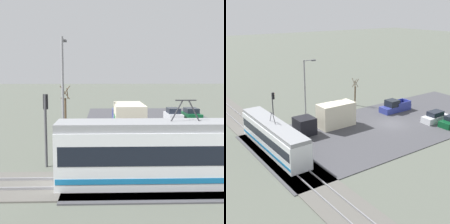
# 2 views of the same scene
# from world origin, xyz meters

# --- Properties ---
(ground_plane) EXTENTS (320.00, 320.00, 0.00)m
(ground_plane) POSITION_xyz_m (0.00, 0.00, 0.00)
(ground_plane) COLOR #565B51
(road_surface) EXTENTS (16.25, 39.50, 0.08)m
(road_surface) POSITION_xyz_m (0.00, 0.00, 0.04)
(road_surface) COLOR #424247
(road_surface) RESTS_ON ground
(rail_bed) EXTENTS (69.04, 4.40, 0.22)m
(rail_bed) POSITION_xyz_m (0.00, 17.21, 0.05)
(rail_bed) COLOR #5B5954
(rail_bed) RESTS_ON ground
(light_rail_tram) EXTENTS (13.50, 2.55, 4.50)m
(light_rail_tram) POSITION_xyz_m (1.71, 17.21, 1.72)
(light_rail_tram) COLOR white
(light_rail_tram) RESTS_ON ground
(box_truck) EXTENTS (2.45, 8.81, 3.32)m
(box_truck) POSITION_xyz_m (3.79, 8.19, 1.61)
(box_truck) COLOR black
(box_truck) RESTS_ON ground
(pickup_truck) EXTENTS (1.94, 5.31, 1.94)m
(pickup_truck) POSITION_xyz_m (3.83, -4.47, 0.81)
(pickup_truck) COLOR navy
(pickup_truck) RESTS_ON ground
(sedan_car_0) EXTENTS (1.80, 4.35, 1.47)m
(sedan_car_0) POSITION_xyz_m (-5.48, -6.56, 0.68)
(sedan_car_0) COLOR #0C4723
(sedan_car_0) RESTS_ON ground
(sedan_car_1) EXTENTS (1.71, 4.22, 1.56)m
(sedan_car_1) POSITION_xyz_m (-2.96, -5.81, 0.72)
(sedan_car_1) COLOR silver
(sedan_car_1) RESTS_ON ground
(traffic_light_pole) EXTENTS (0.28, 0.47, 4.65)m
(traffic_light_pole) POSITION_xyz_m (9.63, 13.66, 3.05)
(traffic_light_pole) COLOR #47474C
(traffic_light_pole) RESTS_ON ground
(street_tree) EXTENTS (1.10, 0.92, 4.65)m
(street_tree) POSITION_xyz_m (10.18, -1.36, 2.12)
(street_tree) COLOR brown
(street_tree) RESTS_ON ground
(street_lamp_near_crossing) EXTENTS (0.36, 1.95, 8.78)m
(street_lamp_near_crossing) POSITION_xyz_m (9.14, 8.60, 5.02)
(street_lamp_near_crossing) COLOR gray
(street_lamp_near_crossing) RESTS_ON ground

